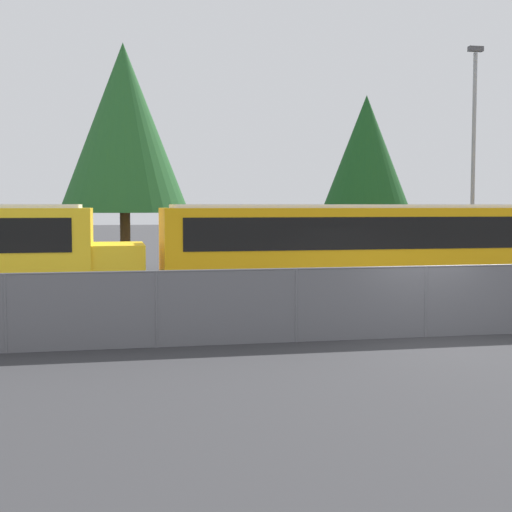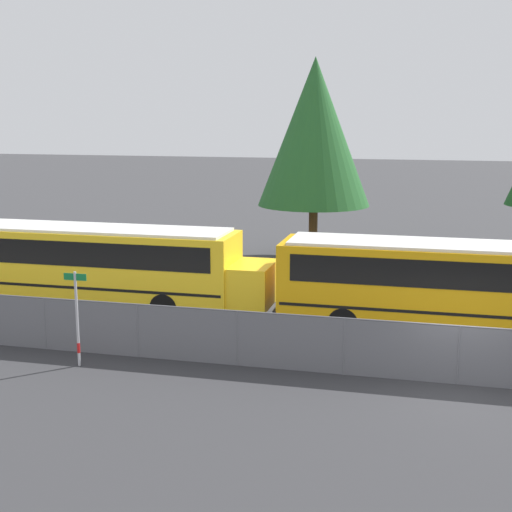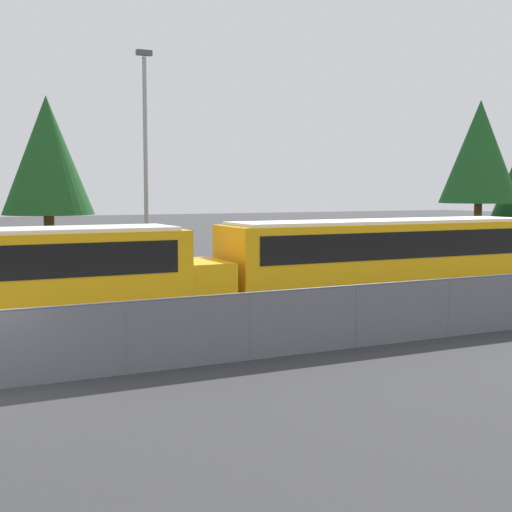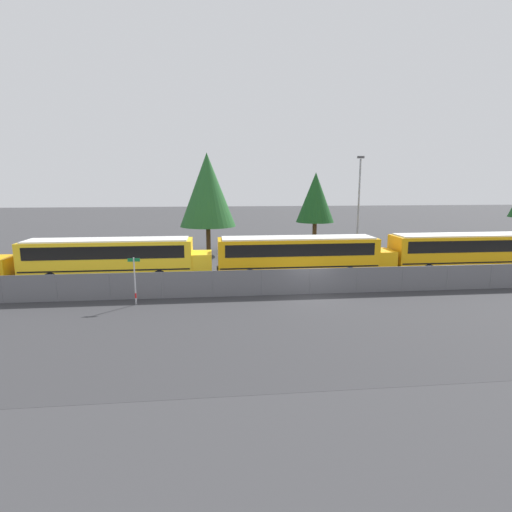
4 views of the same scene
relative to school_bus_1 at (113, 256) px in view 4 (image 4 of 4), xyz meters
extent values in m
plane|color=#38383A|center=(13.29, -4.92, -1.85)|extent=(200.00, 200.00, 0.00)
cube|color=#333335|center=(13.29, -10.92, -1.84)|extent=(114.53, 12.00, 0.01)
cube|color=#9EA0A5|center=(13.29, -4.92, -1.02)|extent=(80.53, 0.03, 1.65)
cube|color=slate|center=(13.29, -4.93, -1.02)|extent=(80.53, 0.01, 1.65)
cylinder|color=slate|center=(13.29, -4.92, -0.20)|extent=(80.53, 0.05, 0.05)
cylinder|color=slate|center=(-5.30, -4.92, -1.02)|extent=(0.07, 0.07, 1.65)
cylinder|color=slate|center=(-2.20, -4.92, -1.02)|extent=(0.07, 0.07, 1.65)
cylinder|color=slate|center=(0.90, -4.92, -1.02)|extent=(0.07, 0.07, 1.65)
cylinder|color=slate|center=(4.00, -4.92, -1.02)|extent=(0.07, 0.07, 1.65)
cylinder|color=slate|center=(7.09, -4.92, -1.02)|extent=(0.07, 0.07, 1.65)
cylinder|color=slate|center=(10.19, -4.92, -1.02)|extent=(0.07, 0.07, 1.65)
cylinder|color=slate|center=(13.29, -4.92, -1.02)|extent=(0.07, 0.07, 1.65)
cylinder|color=slate|center=(16.38, -4.92, -1.02)|extent=(0.07, 0.07, 1.65)
cylinder|color=slate|center=(19.48, -4.92, -1.02)|extent=(0.07, 0.07, 1.65)
cylinder|color=slate|center=(22.58, -4.92, -1.02)|extent=(0.07, 0.07, 1.65)
cylinder|color=slate|center=(25.68, -4.92, -1.02)|extent=(0.07, 0.07, 1.65)
cube|color=orange|center=(-7.45, -0.49, -0.60)|extent=(1.42, 2.32, 1.49)
cube|color=yellow|center=(-0.29, 0.00, -0.10)|extent=(11.82, 2.52, 2.49)
cube|color=black|center=(-0.29, 0.00, 0.45)|extent=(10.87, 2.56, 0.90)
cube|color=black|center=(-0.29, 0.00, -0.79)|extent=(11.58, 2.55, 0.10)
cube|color=yellow|center=(6.33, 0.00, -0.60)|extent=(1.42, 2.32, 1.49)
cube|color=black|center=(-6.25, 0.00, -1.19)|extent=(0.12, 2.52, 0.24)
cube|color=silver|center=(-0.29, 0.00, 1.19)|extent=(11.23, 2.27, 0.10)
cylinder|color=black|center=(3.37, 1.14, -1.34)|extent=(1.01, 0.28, 1.01)
cylinder|color=black|center=(3.37, -1.14, -1.34)|extent=(1.01, 0.28, 1.01)
cylinder|color=black|center=(-3.95, 1.14, -1.34)|extent=(1.01, 0.28, 1.01)
cylinder|color=black|center=(-3.95, -1.14, -1.34)|extent=(1.01, 0.28, 1.01)
cube|color=orange|center=(13.42, -0.35, -0.10)|extent=(11.82, 2.52, 2.49)
cube|color=black|center=(13.42, -0.35, 0.45)|extent=(10.87, 2.56, 0.90)
cube|color=black|center=(13.42, -0.35, -0.79)|extent=(11.58, 2.55, 0.10)
cube|color=orange|center=(20.04, -0.35, -0.60)|extent=(1.42, 2.32, 1.49)
cube|color=black|center=(7.46, -0.35, -1.19)|extent=(0.12, 2.52, 0.24)
cube|color=silver|center=(13.42, -0.35, 1.19)|extent=(11.23, 2.27, 0.10)
cylinder|color=black|center=(17.09, 0.79, -1.34)|extent=(1.01, 0.28, 1.01)
cylinder|color=black|center=(17.09, -1.49, -1.34)|extent=(1.01, 0.28, 1.01)
cylinder|color=black|center=(9.76, 0.79, -1.34)|extent=(1.01, 0.28, 1.01)
cylinder|color=black|center=(9.76, -1.49, -1.34)|extent=(1.01, 0.28, 1.01)
cube|color=orange|center=(27.00, -0.05, -0.10)|extent=(11.82, 2.52, 2.49)
cube|color=black|center=(27.00, -0.05, 0.45)|extent=(10.87, 2.56, 0.90)
cube|color=black|center=(27.00, -0.05, -0.79)|extent=(11.58, 2.55, 0.10)
cube|color=black|center=(21.04, -0.05, -1.19)|extent=(0.12, 2.52, 0.24)
cube|color=silver|center=(27.00, -0.05, 1.19)|extent=(11.23, 2.27, 0.10)
cylinder|color=black|center=(30.66, 1.09, -1.34)|extent=(1.01, 0.28, 1.01)
cylinder|color=black|center=(23.34, 1.09, -1.34)|extent=(1.01, 0.28, 1.01)
cylinder|color=black|center=(23.34, -1.19, -1.34)|extent=(1.01, 0.28, 1.01)
cylinder|color=#B7B7BC|center=(2.62, -6.05, -0.44)|extent=(0.08, 0.08, 2.82)
cylinder|color=red|center=(2.62, -6.05, -1.30)|extent=(0.09, 0.09, 0.30)
cube|color=#147238|center=(2.62, -6.05, 0.82)|extent=(0.70, 0.02, 0.20)
cylinder|color=gray|center=(20.53, 6.50, 2.74)|extent=(0.16, 0.16, 9.17)
cube|color=#47474C|center=(20.53, 6.50, 7.47)|extent=(0.60, 0.24, 0.20)
cylinder|color=#51381E|center=(6.69, 10.98, -0.46)|extent=(0.44, 0.44, 2.77)
cone|color=#235B28|center=(6.69, 10.98, 4.52)|extent=(5.53, 5.53, 7.19)
cylinder|color=#51381E|center=(17.65, 11.13, -0.31)|extent=(0.44, 0.44, 3.07)
cone|color=#194C1E|center=(17.65, 11.13, 3.74)|extent=(3.88, 3.88, 5.05)
camera|label=1|loc=(6.22, -20.23, 1.21)|focal=50.00mm
camera|label=2|loc=(12.36, -24.02, 5.36)|focal=50.00mm
camera|label=3|loc=(12.12, -20.20, 2.27)|focal=50.00mm
camera|label=4|loc=(7.21, -29.16, 5.15)|focal=28.00mm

